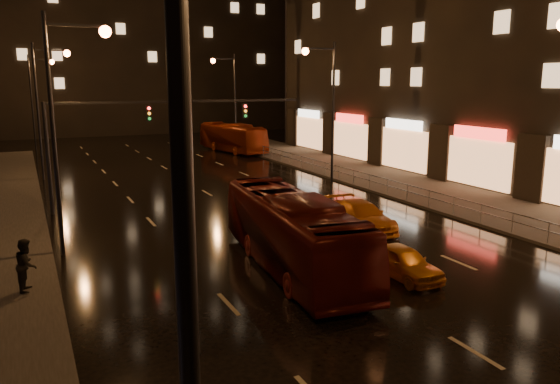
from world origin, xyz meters
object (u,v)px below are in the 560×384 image
bus_red (292,232)px  taxi_far (361,216)px  bus_curb (232,138)px  pedestrian_b (26,265)px  taxi_near (403,262)px

bus_red → taxi_far: size_ratio=2.25×
bus_curb → pedestrian_b: (-20.00, -33.59, -0.40)m
bus_red → taxi_near: bearing=-32.9°
bus_curb → pedestrian_b: bearing=-128.8°
bus_red → taxi_far: bearing=39.0°
bus_red → taxi_near: bus_red is taller
taxi_far → bus_curb: bearing=84.0°
bus_curb → taxi_near: bearing=-108.7°
taxi_near → bus_red: bearing=139.9°
bus_red → bus_curb: bus_red is taller
taxi_near → taxi_far: taxi_far is taller
bus_curb → taxi_near: 38.50m
taxi_far → pedestrian_b: bearing=-169.2°
bus_curb → taxi_far: 31.78m
pedestrian_b → taxi_near: bearing=-96.6°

